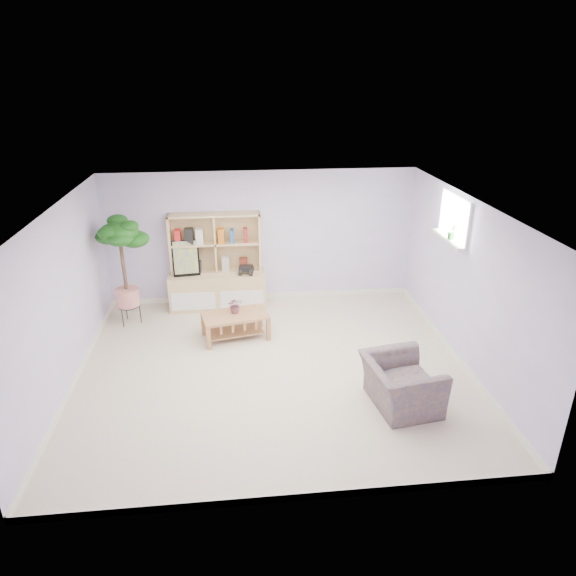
{
  "coord_description": "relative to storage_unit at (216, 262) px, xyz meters",
  "views": [
    {
      "loc": [
        -0.47,
        -6.35,
        3.99
      ],
      "look_at": [
        0.29,
        0.7,
        0.96
      ],
      "focal_mm": 32.0,
      "sensor_mm": 36.0,
      "label": 1
    }
  ],
  "objects": [
    {
      "name": "sill_plant",
      "position": [
        3.49,
        -1.72,
        0.96
      ],
      "size": [
        0.13,
        0.11,
        0.23
      ],
      "primitive_type": "imported",
      "rotation": [
        0.0,
        0.0,
        -0.03
      ],
      "color": "#1A4214",
      "rests_on": "window_sill"
    },
    {
      "name": "ceiling",
      "position": [
        0.82,
        -2.24,
        1.55
      ],
      "size": [
        5.5,
        5.0,
        0.01
      ],
      "primitive_type": "cube",
      "color": "white",
      "rests_on": "walls"
    },
    {
      "name": "floor",
      "position": [
        0.82,
        -2.24,
        -0.85
      ],
      "size": [
        5.5,
        5.0,
        0.01
      ],
      "primitive_type": "cube",
      "color": "beige",
      "rests_on": "ground"
    },
    {
      "name": "walls",
      "position": [
        0.82,
        -2.24,
        0.35
      ],
      "size": [
        5.51,
        5.01,
        2.4
      ],
      "color": "silver",
      "rests_on": "floor"
    },
    {
      "name": "table_plant",
      "position": [
        0.31,
        -1.18,
        -0.3
      ],
      "size": [
        0.23,
        0.2,
        0.26
      ],
      "primitive_type": "imported",
      "rotation": [
        0.0,
        0.0,
        0.0
      ],
      "color": "#27612F",
      "rests_on": "coffee_table"
    },
    {
      "name": "coffee_table",
      "position": [
        0.3,
        -1.24,
        -0.64
      ],
      "size": [
        1.11,
        0.75,
        0.42
      ],
      "primitive_type": null,
      "rotation": [
        0.0,
        0.0,
        0.2
      ],
      "color": "olive",
      "rests_on": "floor"
    },
    {
      "name": "window",
      "position": [
        3.55,
        -1.64,
        1.15
      ],
      "size": [
        0.1,
        0.98,
        0.68
      ],
      "primitive_type": null,
      "color": "#CFE5F9",
      "rests_on": "walls"
    },
    {
      "name": "storage_unit",
      "position": [
        0.0,
        0.0,
        0.0
      ],
      "size": [
        1.7,
        0.57,
        1.7
      ],
      "primitive_type": null,
      "color": "#DEBE80",
      "rests_on": "floor"
    },
    {
      "name": "poster",
      "position": [
        -0.52,
        -0.03,
        0.11
      ],
      "size": [
        0.47,
        0.16,
        0.64
      ],
      "primitive_type": null,
      "rotation": [
        0.0,
        0.0,
        0.11
      ],
      "color": "yellow",
      "rests_on": "storage_unit"
    },
    {
      "name": "floor_tree",
      "position": [
        -1.48,
        -0.53,
        0.07
      ],
      "size": [
        0.7,
        0.7,
        1.85
      ],
      "primitive_type": null,
      "rotation": [
        0.0,
        0.0,
        -0.02
      ],
      "color": "#1A4214",
      "rests_on": "floor"
    },
    {
      "name": "armchair",
      "position": [
        2.36,
        -3.27,
        -0.49
      ],
      "size": [
        0.97,
        1.08,
        0.71
      ],
      "primitive_type": "imported",
      "rotation": [
        0.0,
        0.0,
        1.72
      ],
      "color": "navy",
      "rests_on": "floor"
    },
    {
      "name": "window_sill",
      "position": [
        3.49,
        -1.64,
        0.83
      ],
      "size": [
        0.14,
        1.0,
        0.04
      ],
      "primitive_type": "cube",
      "color": "white",
      "rests_on": "walls"
    },
    {
      "name": "baseboard",
      "position": [
        0.82,
        -2.24,
        -0.8
      ],
      "size": [
        5.5,
        5.0,
        0.1
      ],
      "primitive_type": null,
      "color": "white",
      "rests_on": "floor"
    },
    {
      "name": "toy_truck",
      "position": [
        0.52,
        -0.08,
        -0.12
      ],
      "size": [
        0.38,
        0.29,
        0.18
      ],
      "primitive_type": null,
      "rotation": [
        0.0,
        0.0,
        -0.17
      ],
      "color": "black",
      "rests_on": "storage_unit"
    }
  ]
}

